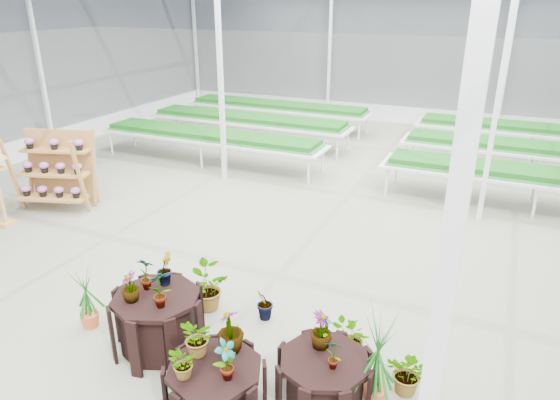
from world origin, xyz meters
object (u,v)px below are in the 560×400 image
at_px(plinth_mid, 215,388).
at_px(plinth_low, 324,376).
at_px(shelf_rack, 54,171).
at_px(plinth_tall, 158,322).

height_order(plinth_mid, plinth_low, plinth_mid).
distance_m(plinth_mid, shelf_rack, 7.05).
xyz_separation_m(plinth_tall, plinth_low, (2.20, 0.10, -0.15)).
relative_size(plinth_mid, plinth_low, 1.00).
bearing_deg(shelf_rack, plinth_tall, -49.45).
relative_size(plinth_tall, shelf_rack, 0.70).
bearing_deg(plinth_tall, plinth_mid, -26.57).
distance_m(plinth_tall, shelf_rack, 5.71).
height_order(plinth_tall, plinth_mid, plinth_tall).
bearing_deg(plinth_mid, plinth_low, 34.99).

